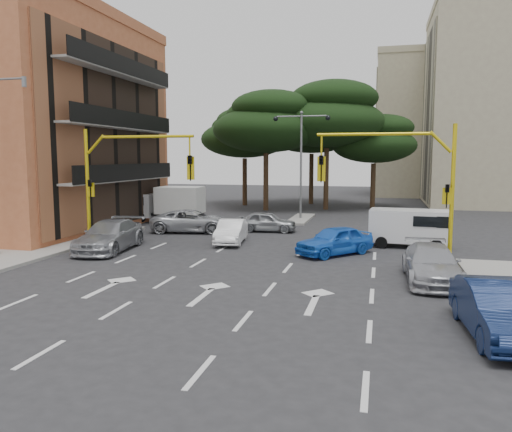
{
  "coord_description": "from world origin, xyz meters",
  "views": [
    {
      "loc": [
        5.68,
        -20.21,
        4.63
      ],
      "look_at": [
        -0.52,
        4.55,
        1.6
      ],
      "focal_mm": 35.0,
      "sensor_mm": 36.0,
      "label": 1
    }
  ],
  "objects": [
    {
      "name": "pine_left_near",
      "position": [
        -3.94,
        21.96,
        7.6
      ],
      "size": [
        9.15,
        9.15,
        10.23
      ],
      "color": "#382616",
      "rests_on": "ground"
    },
    {
      "name": "van_white",
      "position": [
        7.18,
        6.35,
        0.99
      ],
      "size": [
        4.09,
        2.1,
        1.98
      ],
      "primitive_type": null,
      "rotation": [
        0.0,
        0.0,
        -1.65
      ],
      "color": "silver",
      "rests_on": "ground"
    },
    {
      "name": "car_silver_cross_a",
      "position": [
        -5.57,
        8.44,
        0.69
      ],
      "size": [
        5.32,
        3.13,
        1.39
      ],
      "primitive_type": "imported",
      "rotation": [
        0.0,
        0.0,
        1.74
      ],
      "color": "#ACAFB5",
      "rests_on": "ground"
    },
    {
      "name": "pine_center",
      "position": [
        1.06,
        23.96,
        8.3
      ],
      "size": [
        9.98,
        9.98,
        11.16
      ],
      "color": "#382616",
      "rests_on": "ground"
    },
    {
      "name": "car_silver_parked",
      "position": [
        7.6,
        -0.98,
        0.68
      ],
      "size": [
        2.05,
        4.74,
        1.36
      ],
      "primitive_type": "imported",
      "rotation": [
        0.0,
        0.0,
        0.03
      ],
      "color": "#ABADB3",
      "rests_on": "ground"
    },
    {
      "name": "pine_left_far",
      "position": [
        -6.94,
        25.96,
        6.91
      ],
      "size": [
        8.32,
        8.32,
        9.3
      ],
      "color": "#382616",
      "rests_on": "ground"
    },
    {
      "name": "car_silver_cross_b",
      "position": [
        -1.13,
        9.77,
        0.62
      ],
      "size": [
        3.77,
        1.76,
        1.25
      ],
      "primitive_type": "imported",
      "rotation": [
        0.0,
        0.0,
        1.65
      ],
      "color": "#989CA0",
      "rests_on": "ground"
    },
    {
      "name": "median_strip",
      "position": [
        0.0,
        16.0,
        0.07
      ],
      "size": [
        1.4,
        6.0,
        0.15
      ],
      "primitive_type": "cube",
      "color": "gray",
      "rests_on": "ground"
    },
    {
      "name": "pine_right",
      "position": [
        5.06,
        25.96,
        6.22
      ],
      "size": [
        7.49,
        7.49,
        8.37
      ],
      "color": "#382616",
      "rests_on": "ground"
    },
    {
      "name": "signal_mast_left",
      "position": [
        -6.8,
        1.99,
        3.88
      ],
      "size": [
        5.79,
        0.37,
        6.0
      ],
      "color": "gold",
      "rests_on": "ground"
    },
    {
      "name": "car_silver_wagon",
      "position": [
        -7.3,
        1.72,
        0.75
      ],
      "size": [
        2.62,
        5.34,
        1.5
      ],
      "primitive_type": "imported",
      "rotation": [
        0.0,
        0.0,
        0.1
      ],
      "color": "#9A9CA1",
      "rests_on": "ground"
    },
    {
      "name": "box_truck_a",
      "position": [
        -9.0,
        12.55,
        1.27
      ],
      "size": [
        5.27,
        2.41,
        2.54
      ],
      "primitive_type": null,
      "rotation": [
        0.0,
        0.0,
        1.62
      ],
      "color": "white",
      "rests_on": "ground"
    },
    {
      "name": "car_navy_parked",
      "position": [
        8.7,
        -6.65,
        0.72
      ],
      "size": [
        1.89,
        4.5,
        1.44
      ],
      "primitive_type": "imported",
      "rotation": [
        0.0,
        0.0,
        0.08
      ],
      "color": "#0C1A3F",
      "rests_on": "ground"
    },
    {
      "name": "apartment_orange",
      "position": [
        -17.95,
        8.0,
        6.85
      ],
      "size": [
        15.19,
        16.15,
        13.7
      ],
      "color": "#AC5836",
      "rests_on": "ground"
    },
    {
      "name": "pine_back",
      "position": [
        -0.94,
        28.96,
        7.6
      ],
      "size": [
        9.15,
        9.15,
        10.23
      ],
      "color": "#382616",
      "rests_on": "ground"
    },
    {
      "name": "car_blue_compact",
      "position": [
        3.64,
        3.36,
        0.68
      ],
      "size": [
        3.87,
        4.08,
        1.37
      ],
      "primitive_type": "imported",
      "rotation": [
        0.0,
        0.0,
        -0.72
      ],
      "color": "blue",
      "rests_on": "ground"
    },
    {
      "name": "street_lamp_center",
      "position": [
        0.0,
        16.0,
        5.43
      ],
      "size": [
        4.16,
        0.36,
        7.77
      ],
      "color": "slate",
      "rests_on": "median_strip"
    },
    {
      "name": "signal_mast_right",
      "position": [
        6.8,
        1.99,
        3.88
      ],
      "size": [
        5.79,
        0.37,
        6.0
      ],
      "color": "gold",
      "rests_on": "ground"
    },
    {
      "name": "apartment_beige_far",
      "position": [
        12.95,
        44.0,
        8.35
      ],
      "size": [
        16.2,
        12.15,
        16.7
      ],
      "color": "tan",
      "rests_on": "ground"
    },
    {
      "name": "ground",
      "position": [
        0.0,
        0.0,
        0.0
      ],
      "size": [
        120.0,
        120.0,
        0.0
      ],
      "primitive_type": "plane",
      "color": "#28282B",
      "rests_on": "ground"
    },
    {
      "name": "car_white_hatch",
      "position": [
        -2.07,
        5.25,
        0.63
      ],
      "size": [
        1.83,
        3.96,
        1.26
      ],
      "primitive_type": "imported",
      "rotation": [
        0.0,
        0.0,
        0.14
      ],
      "color": "white",
      "rests_on": "ground"
    }
  ]
}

